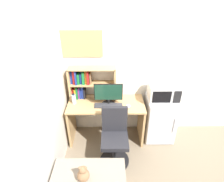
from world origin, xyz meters
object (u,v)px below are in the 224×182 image
object	(u,v)px
mini_fridge	(159,118)
desk_chair	(115,140)
teddy_bear	(83,174)
computer_mouse	(128,106)
water_bottle	(74,99)
desk_fan	(167,78)
monitor	(108,94)
microwave	(164,92)
hutch_bookshelf	(86,82)
keyboard	(109,106)
wall_corkboard	(77,44)

from	to	relation	value
mini_fridge	desk_chair	distance (m)	0.97
desk_chair	teddy_bear	world-z (taller)	desk_chair
computer_mouse	water_bottle	bearing A→B (deg)	173.07
desk_fan	teddy_bear	distance (m)	1.85
monitor	microwave	bearing A→B (deg)	4.11
mini_fridge	teddy_bear	xyz separation A→B (m)	(-1.20, -1.23, 0.15)
hutch_bookshelf	desk_fan	world-z (taller)	hutch_bookshelf
keyboard	desk_chair	size ratio (longest dim) A/B	0.49
computer_mouse	desk_fan	bearing A→B (deg)	12.91
desk_chair	monitor	bearing A→B (deg)	101.52
monitor	microwave	xyz separation A→B (m)	(0.91, 0.07, -0.01)
desk_fan	monitor	bearing A→B (deg)	-176.28
computer_mouse	water_bottle	xyz separation A→B (m)	(-0.90, 0.11, 0.07)
keyboard	teddy_bear	distance (m)	1.16
keyboard	teddy_bear	bearing A→B (deg)	-104.73
computer_mouse	teddy_bear	world-z (taller)	computer_mouse
keyboard	computer_mouse	xyz separation A→B (m)	(0.32, -0.02, 0.00)
water_bottle	desk_chair	world-z (taller)	water_bottle
hutch_bookshelf	keyboard	size ratio (longest dim) A/B	1.71
water_bottle	microwave	size ratio (longest dim) A/B	0.37
hutch_bookshelf	wall_corkboard	xyz separation A→B (m)	(-0.10, 0.09, 0.62)
monitor	keyboard	distance (m)	0.20
hutch_bookshelf	mini_fridge	xyz separation A→B (m)	(1.29, -0.16, -0.66)
monitor	teddy_bear	world-z (taller)	monitor
microwave	desk_fan	distance (m)	0.27
desk_chair	hutch_bookshelf	bearing A→B (deg)	125.07
computer_mouse	mini_fridge	distance (m)	0.71
computer_mouse	desk_chair	size ratio (longest dim) A/B	0.09
microwave	hutch_bookshelf	bearing A→B (deg)	173.29
hutch_bookshelf	desk_fan	xyz separation A→B (m)	(1.31, -0.16, 0.15)
keyboard	wall_corkboard	xyz separation A→B (m)	(-0.48, 0.37, 0.92)
mini_fridge	desk_fan	size ratio (longest dim) A/B	3.48
monitor	wall_corkboard	distance (m)	0.93
microwave	wall_corkboard	xyz separation A→B (m)	(-1.39, 0.24, 0.74)
desk_fan	teddy_bear	size ratio (longest dim) A/B	1.07
desk_fan	wall_corkboard	world-z (taller)	wall_corkboard
water_bottle	wall_corkboard	distance (m)	0.89
water_bottle	keyboard	bearing A→B (deg)	-8.91
keyboard	desk_chair	world-z (taller)	desk_chair
teddy_bear	wall_corkboard	size ratio (longest dim) A/B	0.28
monitor	keyboard	bearing A→B (deg)	-88.57
hutch_bookshelf	desk_fan	distance (m)	1.33
monitor	computer_mouse	distance (m)	0.38
mini_fridge	microwave	distance (m)	0.55
computer_mouse	microwave	size ratio (longest dim) A/B	0.18
hutch_bookshelf	monitor	size ratio (longest dim) A/B	1.69
water_bottle	microwave	xyz separation A→B (m)	(1.48, 0.03, 0.11)
monitor	desk_chair	bearing A→B (deg)	-78.48
computer_mouse	water_bottle	world-z (taller)	water_bottle
hutch_bookshelf	keyboard	xyz separation A→B (m)	(0.39, -0.28, -0.30)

